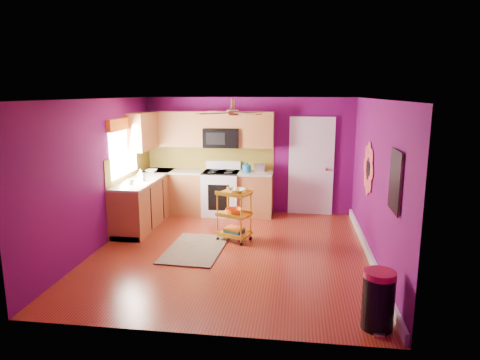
# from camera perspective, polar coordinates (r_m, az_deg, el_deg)

# --- Properties ---
(ground) EXTENTS (5.00, 5.00, 0.00)m
(ground) POSITION_cam_1_polar(r_m,az_deg,el_deg) (7.22, -1.14, -9.51)
(ground) COLOR maroon
(ground) RESTS_ON ground
(room_envelope) EXTENTS (4.54, 5.04, 2.52)m
(room_envelope) POSITION_cam_1_polar(r_m,az_deg,el_deg) (6.80, -0.97, 3.43)
(room_envelope) COLOR #5F0A55
(room_envelope) RESTS_ON ground
(lower_cabinets) EXTENTS (2.81, 2.31, 0.94)m
(lower_cabinets) POSITION_cam_1_polar(r_m,az_deg,el_deg) (9.06, -7.87, -2.33)
(lower_cabinets) COLOR brown
(lower_cabinets) RESTS_ON ground
(electric_range) EXTENTS (0.76, 0.66, 1.13)m
(electric_range) POSITION_cam_1_polar(r_m,az_deg,el_deg) (9.21, -2.51, -1.68)
(electric_range) COLOR white
(electric_range) RESTS_ON ground
(upper_cabinetry) EXTENTS (2.80, 2.30, 1.26)m
(upper_cabinetry) POSITION_cam_1_polar(r_m,az_deg,el_deg) (9.15, -6.89, 6.51)
(upper_cabinetry) COLOR brown
(upper_cabinetry) RESTS_ON ground
(left_window) EXTENTS (0.08, 1.35, 1.08)m
(left_window) POSITION_cam_1_polar(r_m,az_deg,el_deg) (8.40, -15.27, 5.31)
(left_window) COLOR white
(left_window) RESTS_ON ground
(panel_door) EXTENTS (0.95, 0.11, 2.15)m
(panel_door) POSITION_cam_1_polar(r_m,az_deg,el_deg) (9.26, 9.45, 1.67)
(panel_door) COLOR white
(panel_door) RESTS_ON ground
(right_wall_art) EXTENTS (0.04, 2.74, 1.04)m
(right_wall_art) POSITION_cam_1_polar(r_m,az_deg,el_deg) (6.53, 18.04, 0.84)
(right_wall_art) COLOR black
(right_wall_art) RESTS_ON ground
(ceiling_fan) EXTENTS (1.01, 1.01, 0.26)m
(ceiling_fan) POSITION_cam_1_polar(r_m,az_deg,el_deg) (6.94, -0.97, 9.05)
(ceiling_fan) COLOR #BF8C3F
(ceiling_fan) RESTS_ON ground
(shag_rug) EXTENTS (0.97, 1.51, 0.02)m
(shag_rug) POSITION_cam_1_polar(r_m,az_deg,el_deg) (7.33, -6.00, -9.14)
(shag_rug) COLOR black
(shag_rug) RESTS_ON ground
(rolling_cart) EXTENTS (0.66, 0.58, 0.98)m
(rolling_cart) POSITION_cam_1_polar(r_m,az_deg,el_deg) (7.58, -0.74, -4.43)
(rolling_cart) COLOR gold
(rolling_cart) RESTS_ON ground
(trash_can) EXTENTS (0.41, 0.42, 0.68)m
(trash_can) POSITION_cam_1_polar(r_m,az_deg,el_deg) (5.17, 17.95, -14.98)
(trash_can) COLOR black
(trash_can) RESTS_ON ground
(teal_kettle) EXTENTS (0.18, 0.18, 0.21)m
(teal_kettle) POSITION_cam_1_polar(r_m,az_deg,el_deg) (9.05, 0.90, 1.58)
(teal_kettle) COLOR #136890
(teal_kettle) RESTS_ON lower_cabinets
(toaster) EXTENTS (0.22, 0.15, 0.18)m
(toaster) POSITION_cam_1_polar(r_m,az_deg,el_deg) (9.08, 2.62, 1.65)
(toaster) COLOR beige
(toaster) RESTS_ON lower_cabinets
(soap_bottle_a) EXTENTS (0.09, 0.09, 0.21)m
(soap_bottle_a) POSITION_cam_1_polar(r_m,az_deg,el_deg) (8.35, -12.99, 0.57)
(soap_bottle_a) COLOR #EA3F72
(soap_bottle_a) RESTS_ON lower_cabinets
(soap_bottle_b) EXTENTS (0.14, 0.14, 0.18)m
(soap_bottle_b) POSITION_cam_1_polar(r_m,az_deg,el_deg) (8.62, -13.12, 0.82)
(soap_bottle_b) COLOR white
(soap_bottle_b) RESTS_ON lower_cabinets
(counter_dish) EXTENTS (0.25, 0.25, 0.06)m
(counter_dish) POSITION_cam_1_polar(r_m,az_deg,el_deg) (9.23, -11.72, 1.20)
(counter_dish) COLOR white
(counter_dish) RESTS_ON lower_cabinets
(counter_cup) EXTENTS (0.13, 0.13, 0.10)m
(counter_cup) POSITION_cam_1_polar(r_m,az_deg,el_deg) (8.08, -14.42, -0.24)
(counter_cup) COLOR white
(counter_cup) RESTS_ON lower_cabinets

